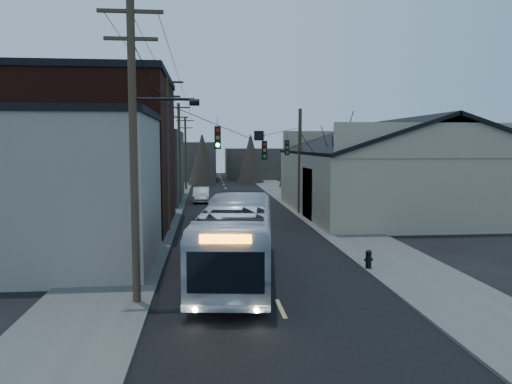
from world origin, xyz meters
TOP-DOWN VIEW (x-y plane):
  - ground at (0.00, 0.00)m, footprint 160.00×160.00m
  - road_surface at (0.00, 30.00)m, footprint 9.00×110.00m
  - sidewalk_left at (-6.50, 30.00)m, footprint 4.00×110.00m
  - sidewalk_right at (6.50, 30.00)m, footprint 4.00×110.00m
  - building_clapboard at (-9.00, 9.00)m, footprint 8.00×8.00m
  - building_brick at (-10.00, 20.00)m, footprint 10.00×12.00m
  - building_left_far at (-9.50, 36.00)m, footprint 9.00×14.00m
  - warehouse at (13.00, 25.00)m, footprint 16.16×20.60m
  - building_far_left at (-6.00, 65.00)m, footprint 10.00×12.00m
  - building_far_right at (7.00, 70.00)m, footprint 12.00×14.00m
  - bare_tree at (6.50, 20.00)m, footprint 0.40×0.40m
  - utility_lines at (-3.11, 24.14)m, footprint 11.24×45.28m
  - bus at (-1.23, 6.37)m, footprint 4.23×12.17m
  - parked_car at (-3.00, 34.53)m, footprint 1.58×4.47m
  - fire_hydrant at (4.70, 6.80)m, footprint 0.40×0.29m

SIDE VIEW (x-z plane):
  - ground at x=0.00m, z-range 0.00..0.00m
  - road_surface at x=0.00m, z-range 0.00..0.02m
  - sidewalk_left at x=-6.50m, z-range 0.00..0.12m
  - sidewalk_right at x=6.50m, z-range 0.00..0.12m
  - fire_hydrant at x=4.70m, z-range 0.15..0.98m
  - parked_car at x=-3.00m, z-range 0.00..1.47m
  - bus at x=-1.23m, z-range 0.00..3.32m
  - building_far_right at x=7.00m, z-range 0.00..5.00m
  - warehouse at x=13.00m, z-range -1.17..6.56m
  - building_far_left at x=-6.00m, z-range 0.00..6.00m
  - building_clapboard at x=-9.00m, z-range 0.00..7.00m
  - building_left_far at x=-9.50m, z-range 0.00..7.00m
  - bare_tree at x=6.50m, z-range 0.00..7.20m
  - utility_lines at x=-3.11m, z-range -0.30..10.20m
  - building_brick at x=-10.00m, z-range 0.00..10.00m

